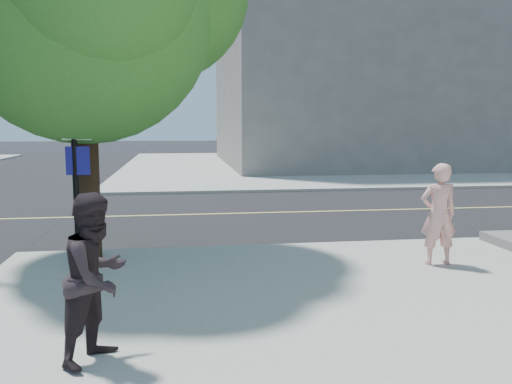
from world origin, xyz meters
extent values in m
plane|color=black|center=(0.00, 0.00, 0.00)|extent=(140.00, 140.00, 0.00)
cube|color=black|center=(0.00, 4.50, 0.01)|extent=(140.00, 9.00, 0.01)
cube|color=#9B9B94|center=(13.50, 21.50, 0.06)|extent=(29.00, 25.00, 0.12)
cube|color=slate|center=(14.00, 22.00, 7.12)|extent=(18.00, 16.00, 14.00)
imported|color=#DC9C93|center=(6.55, -1.98, 1.01)|extent=(0.66, 0.44, 1.77)
imported|color=black|center=(1.25, -5.10, 1.00)|extent=(1.01, 1.08, 1.76)
cylinder|color=black|center=(0.50, -0.62, 1.99)|extent=(0.37, 0.37, 3.73)
sphere|color=#377727|center=(0.50, -0.62, 4.48)|extent=(4.56, 4.56, 4.56)
cylinder|color=black|center=(0.38, -1.23, 1.95)|extent=(0.10, 0.10, 3.65)
cube|color=white|center=(0.43, -1.25, 2.38)|extent=(0.48, 0.04, 0.17)
cube|color=navy|center=(0.43, -1.25, 1.95)|extent=(0.39, 0.04, 0.48)
imported|color=black|center=(0.38, -1.23, 3.08)|extent=(0.14, 0.17, 0.87)
camera|label=1|loc=(2.10, -10.69, 2.57)|focal=38.03mm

